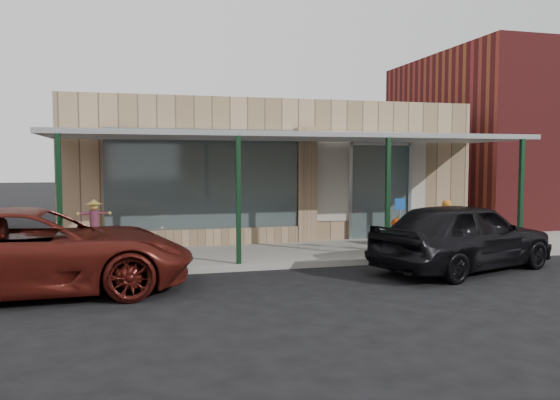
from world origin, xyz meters
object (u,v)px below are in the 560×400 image
object	(u,v)px
barrel_pumpkin	(397,235)
car_maroon	(35,251)
handicap_sign	(400,218)
parked_sedan	(464,236)
barrel_scarecrow	(94,236)

from	to	relation	value
barrel_pumpkin	car_maroon	size ratio (longest dim) A/B	0.14
handicap_sign	car_maroon	distance (m)	8.27
barrel_pumpkin	car_maroon	distance (m)	9.08
barrel_pumpkin	parked_sedan	world-z (taller)	parked_sedan
barrel_pumpkin	handicap_sign	bearing A→B (deg)	-114.81
barrel_pumpkin	car_maroon	xyz separation A→B (m)	(-8.64, -2.74, 0.36)
barrel_scarecrow	handicap_sign	xyz separation A→B (m)	(7.33, -1.72, 0.42)
handicap_sign	parked_sedan	bearing A→B (deg)	-66.38
barrel_scarecrow	barrel_pumpkin	bearing A→B (deg)	14.31
parked_sedan	car_maroon	world-z (taller)	car_maroon
barrel_scarecrow	handicap_sign	world-z (taller)	handicap_sign
parked_sedan	barrel_pumpkin	bearing A→B (deg)	-15.17
barrel_pumpkin	parked_sedan	bearing A→B (deg)	-86.57
handicap_sign	parked_sedan	size ratio (longest dim) A/B	0.28
handicap_sign	car_maroon	bearing A→B (deg)	-167.84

